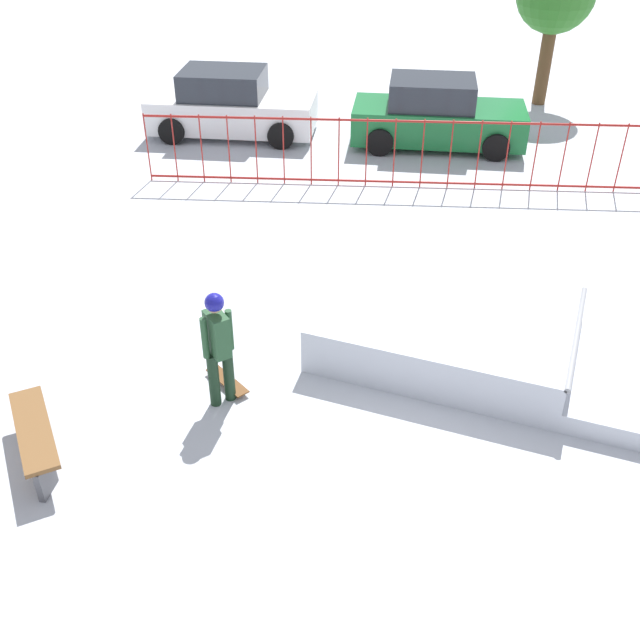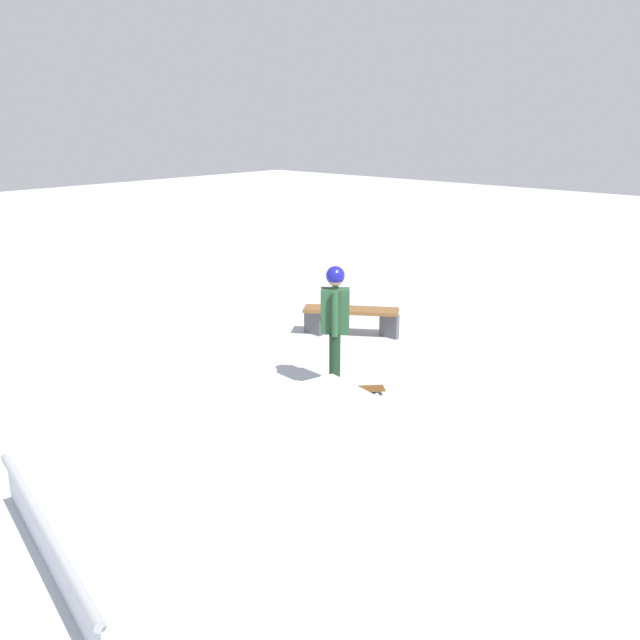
{
  "view_description": "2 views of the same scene",
  "coord_description": "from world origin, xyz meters",
  "views": [
    {
      "loc": [
        -0.33,
        -8.8,
        6.6
      ],
      "look_at": [
        -1.52,
        -0.42,
        0.9
      ],
      "focal_mm": 41.58,
      "sensor_mm": 36.0,
      "label": 1
    },
    {
      "loc": [
        3.95,
        4.51,
        3.62
      ],
      "look_at": [
        -2.59,
        -1.38,
        1.0
      ],
      "focal_mm": 38.77,
      "sensor_mm": 36.0,
      "label": 2
    }
  ],
  "objects": [
    {
      "name": "parked_car_green",
      "position": [
        -0.02,
        8.96,
        0.72
      ],
      "size": [
        4.13,
        1.97,
        1.6
      ],
      "rotation": [
        0.0,
        0.0,
        0.02
      ],
      "color": "#196B33",
      "rests_on": "ground"
    },
    {
      "name": "parked_car_white",
      "position": [
        -5.12,
        9.0,
        0.72
      ],
      "size": [
        4.14,
        2.01,
        1.6
      ],
      "rotation": [
        0.0,
        0.0,
        0.03
      ],
      "color": "white",
      "rests_on": "ground"
    },
    {
      "name": "skater",
      "position": [
        -2.75,
        -1.25,
        1.01
      ],
      "size": [
        0.41,
        0.43,
        1.73
      ],
      "rotation": [
        0.0,
        0.0,
        5.41
      ],
      "color": "black",
      "rests_on": "ground"
    },
    {
      "name": "ground_plane",
      "position": [
        0.0,
        0.0,
        0.0
      ],
      "size": [
        60.0,
        60.0,
        0.0
      ],
      "primitive_type": "plane",
      "color": "#B2B7C1"
    },
    {
      "name": "skateboard",
      "position": [
        -2.77,
        -0.92,
        0.08
      ],
      "size": [
        0.73,
        0.68,
        0.09
      ],
      "rotation": [
        0.0,
        0.0,
        5.55
      ],
      "color": "#593314",
      "rests_on": "ground"
    },
    {
      "name": "skate_ramp",
      "position": [
        0.72,
        0.29,
        0.32
      ],
      "size": [
        5.84,
        3.74,
        0.74
      ],
      "rotation": [
        0.0,
        0.0,
        -0.23
      ],
      "color": "silver",
      "rests_on": "ground"
    },
    {
      "name": "park_bench",
      "position": [
        -4.75,
        -2.62,
        0.36
      ],
      "size": [
        1.22,
        1.55,
        0.48
      ],
      "rotation": [
        0.0,
        0.0,
        2.16
      ],
      "color": "brown",
      "rests_on": "ground"
    },
    {
      "name": "perimeter_fence",
      "position": [
        -0.0,
        6.38,
        0.77
      ],
      "size": [
        12.42,
        1.04,
        1.5
      ],
      "rotation": [
        0.0,
        0.0,
        0.08
      ],
      "color": "maroon",
      "rests_on": "ground"
    }
  ]
}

